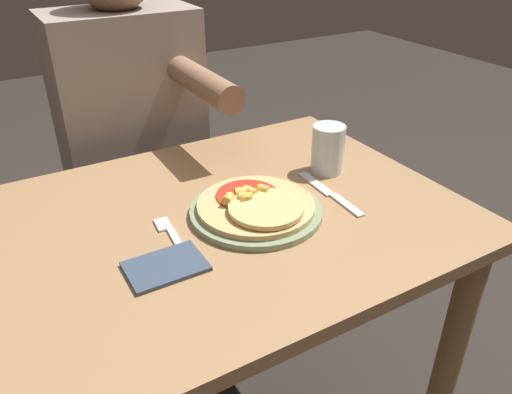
{
  "coord_description": "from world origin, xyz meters",
  "views": [
    {
      "loc": [
        -0.4,
        -0.79,
        1.29
      ],
      "look_at": [
        0.04,
        -0.03,
        0.78
      ],
      "focal_mm": 35.0,
      "sensor_mm": 36.0,
      "label": 1
    }
  ],
  "objects_px": {
    "pizza": "(257,205)",
    "knife": "(331,194)",
    "person_diner": "(134,128)",
    "dining_table": "(231,265)",
    "fork": "(173,237)",
    "drinking_glass": "(328,149)",
    "plate": "(256,211)"
  },
  "relations": [
    {
      "from": "pizza",
      "to": "knife",
      "type": "bearing_deg",
      "value": -2.91
    },
    {
      "from": "person_diner",
      "to": "dining_table",
      "type": "bearing_deg",
      "value": -87.97
    },
    {
      "from": "fork",
      "to": "person_diner",
      "type": "relative_size",
      "value": 0.14
    },
    {
      "from": "dining_table",
      "to": "knife",
      "type": "xyz_separation_m",
      "value": [
        0.22,
        -0.05,
        0.14
      ]
    },
    {
      "from": "fork",
      "to": "drinking_glass",
      "type": "height_order",
      "value": "drinking_glass"
    },
    {
      "from": "dining_table",
      "to": "pizza",
      "type": "distance_m",
      "value": 0.17
    },
    {
      "from": "dining_table",
      "to": "pizza",
      "type": "xyz_separation_m",
      "value": [
        0.04,
        -0.04,
        0.16
      ]
    },
    {
      "from": "pizza",
      "to": "fork",
      "type": "bearing_deg",
      "value": 177.36
    },
    {
      "from": "knife",
      "to": "drinking_glass",
      "type": "xyz_separation_m",
      "value": [
        0.06,
        0.1,
        0.05
      ]
    },
    {
      "from": "fork",
      "to": "person_diner",
      "type": "distance_m",
      "value": 0.61
    },
    {
      "from": "plate",
      "to": "person_diner",
      "type": "distance_m",
      "value": 0.6
    },
    {
      "from": "plate",
      "to": "drinking_glass",
      "type": "distance_m",
      "value": 0.26
    },
    {
      "from": "dining_table",
      "to": "plate",
      "type": "distance_m",
      "value": 0.16
    },
    {
      "from": "knife",
      "to": "person_diner",
      "type": "xyz_separation_m",
      "value": [
        -0.24,
        0.61,
        -0.01
      ]
    },
    {
      "from": "knife",
      "to": "person_diner",
      "type": "relative_size",
      "value": 0.18
    },
    {
      "from": "drinking_glass",
      "to": "knife",
      "type": "bearing_deg",
      "value": -122.46
    },
    {
      "from": "dining_table",
      "to": "person_diner",
      "type": "relative_size",
      "value": 0.74
    },
    {
      "from": "pizza",
      "to": "knife",
      "type": "distance_m",
      "value": 0.18
    },
    {
      "from": "fork",
      "to": "drinking_glass",
      "type": "distance_m",
      "value": 0.44
    },
    {
      "from": "dining_table",
      "to": "drinking_glass",
      "type": "relative_size",
      "value": 8.17
    },
    {
      "from": "dining_table",
      "to": "person_diner",
      "type": "distance_m",
      "value": 0.58
    },
    {
      "from": "knife",
      "to": "person_diner",
      "type": "height_order",
      "value": "person_diner"
    },
    {
      "from": "plate",
      "to": "person_diner",
      "type": "xyz_separation_m",
      "value": [
        -0.06,
        0.6,
        -0.02
      ]
    },
    {
      "from": "fork",
      "to": "drinking_glass",
      "type": "xyz_separation_m",
      "value": [
        0.42,
        0.08,
        0.05
      ]
    },
    {
      "from": "fork",
      "to": "knife",
      "type": "distance_m",
      "value": 0.36
    },
    {
      "from": "person_diner",
      "to": "drinking_glass",
      "type": "bearing_deg",
      "value": -59.36
    },
    {
      "from": "fork",
      "to": "knife",
      "type": "height_order",
      "value": "same"
    },
    {
      "from": "plate",
      "to": "dining_table",
      "type": "bearing_deg",
      "value": 140.8
    },
    {
      "from": "person_diner",
      "to": "pizza",
      "type": "bearing_deg",
      "value": -84.15
    },
    {
      "from": "pizza",
      "to": "knife",
      "type": "relative_size",
      "value": 1.09
    },
    {
      "from": "plate",
      "to": "drinking_glass",
      "type": "height_order",
      "value": "drinking_glass"
    },
    {
      "from": "knife",
      "to": "pizza",
      "type": "bearing_deg",
      "value": 177.09
    }
  ]
}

